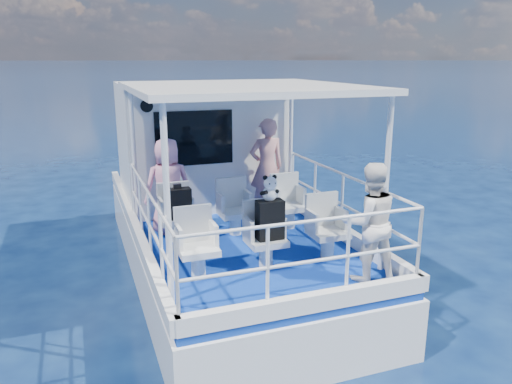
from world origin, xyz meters
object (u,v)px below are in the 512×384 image
at_px(passenger_port_fwd, 168,186).
at_px(passenger_stbd_aft, 369,222).
at_px(panda, 270,188).
at_px(backpack_center, 270,220).

bearing_deg(passenger_port_fwd, passenger_stbd_aft, 125.71).
bearing_deg(passenger_stbd_aft, panda, -29.72).
xyz_separation_m(passenger_port_fwd, backpack_center, (0.97, -1.75, -0.10)).
bearing_deg(passenger_port_fwd, panda, 116.75).
height_order(backpack_center, panda, panda).
distance_m(passenger_stbd_aft, backpack_center, 1.24).
bearing_deg(backpack_center, passenger_port_fwd, 119.08).
xyz_separation_m(passenger_stbd_aft, backpack_center, (-0.98, 0.75, -0.09)).
bearing_deg(passenger_stbd_aft, backpack_center, -29.81).
xyz_separation_m(backpack_center, panda, (-0.00, 0.00, 0.42)).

